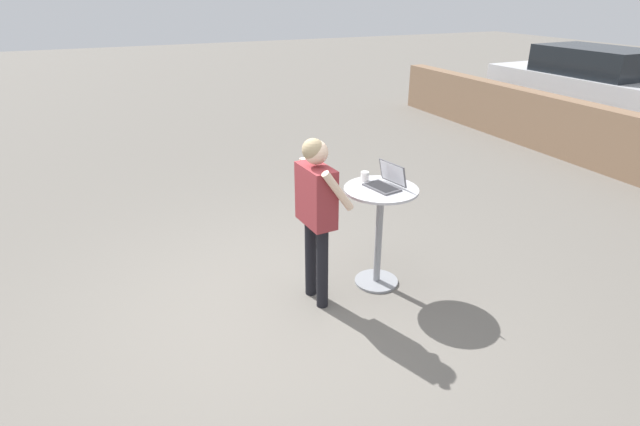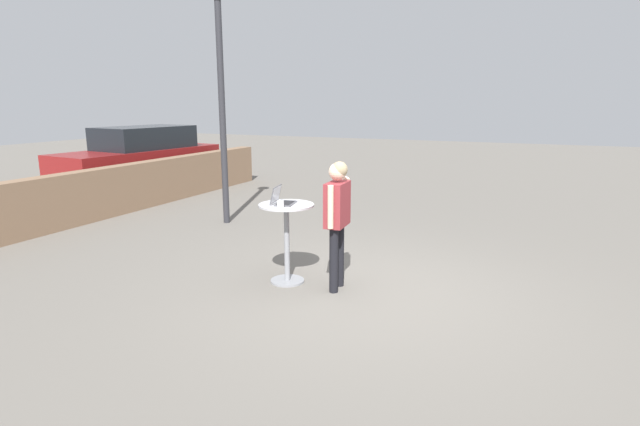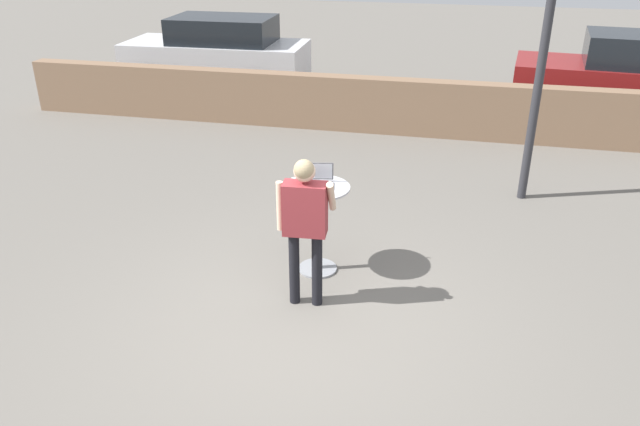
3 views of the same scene
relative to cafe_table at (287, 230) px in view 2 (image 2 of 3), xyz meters
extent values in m
plane|color=slate|center=(0.06, -1.09, -0.70)|extent=(50.00, 50.00, 0.00)
cube|color=#84664C|center=(0.06, 5.17, -0.19)|extent=(14.24, 0.35, 1.01)
cylinder|color=gray|center=(0.00, 0.00, -0.68)|extent=(0.44, 0.44, 0.03)
cylinder|color=gray|center=(0.00, 0.00, -0.18)|extent=(0.07, 0.07, 0.99)
cylinder|color=#B7B7BC|center=(0.00, 0.00, 0.33)|extent=(0.71, 0.71, 0.02)
cube|color=#515156|center=(0.00, 0.00, 0.35)|extent=(0.37, 0.27, 0.02)
cube|color=black|center=(0.00, 0.00, 0.36)|extent=(0.33, 0.22, 0.00)
cube|color=#515156|center=(-0.03, 0.13, 0.47)|extent=(0.35, 0.13, 0.21)
cube|color=white|center=(-0.02, 0.13, 0.47)|extent=(0.32, 0.11, 0.19)
cylinder|color=white|center=(-0.24, -0.05, 0.39)|extent=(0.08, 0.08, 0.09)
torus|color=white|center=(-0.19, -0.05, 0.39)|extent=(0.04, 0.01, 0.04)
cylinder|color=black|center=(-0.09, -0.70, -0.29)|extent=(0.11, 0.11, 0.82)
cylinder|color=black|center=(0.15, -0.68, -0.29)|extent=(0.11, 0.11, 0.82)
cube|color=maroon|center=(0.03, -0.69, 0.40)|extent=(0.45, 0.25, 0.54)
sphere|color=beige|center=(0.03, -0.69, 0.80)|extent=(0.21, 0.21, 0.21)
sphere|color=#9E8966|center=(0.03, -0.71, 0.82)|extent=(0.20, 0.20, 0.20)
cylinder|color=beige|center=(-0.22, -0.71, 0.41)|extent=(0.07, 0.07, 0.52)
cylinder|color=beige|center=(0.28, -0.59, 0.51)|extent=(0.09, 0.31, 0.40)
cube|color=maroon|center=(4.75, 7.00, -0.01)|extent=(4.69, 2.08, 0.78)
cube|color=black|center=(4.97, 6.98, 0.67)|extent=(2.63, 1.68, 0.59)
cylinder|color=black|center=(3.27, 6.37, -0.37)|extent=(0.67, 0.28, 0.66)
cylinder|color=black|center=(3.42, 7.92, -0.37)|extent=(0.67, 0.28, 0.66)
cylinder|color=black|center=(6.08, 6.09, -0.37)|extent=(0.67, 0.28, 0.66)
cylinder|color=black|center=(6.23, 7.64, -0.37)|extent=(0.67, 0.28, 0.66)
cylinder|color=#2D2D33|center=(2.43, 2.63, 1.35)|extent=(0.12, 0.12, 4.10)
camera|label=1|loc=(3.78, -2.32, 2.08)|focal=28.00mm
camera|label=2|loc=(-5.49, -2.94, 1.62)|focal=28.00mm
camera|label=3|loc=(1.39, -6.05, 3.02)|focal=35.00mm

